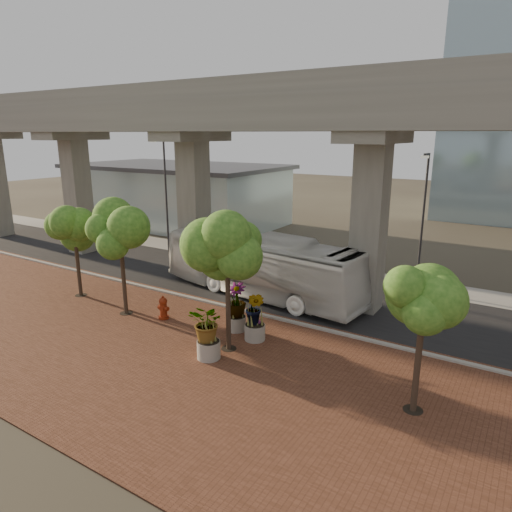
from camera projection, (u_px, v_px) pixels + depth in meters
The scene contains 18 objects.
ground at pixel (254, 299), 26.94m from camera, with size 160.00×160.00×0.00m, color #39332A.
brick_plaza at pixel (159, 352), 20.38m from camera, with size 70.00×13.00×0.06m, color brown.
asphalt_road at pixel (271, 290), 28.57m from camera, with size 90.00×8.00×0.04m, color black.
curb_strip at pixel (235, 309), 25.28m from camera, with size 70.00×0.25×0.16m, color #9C9992.
far_sidewalk at pixel (309, 268), 33.07m from camera, with size 90.00×3.00×0.06m, color #9C9992.
transit_viaduct at pixel (272, 172), 26.69m from camera, with size 72.00×5.60×12.40m.
station_pavilion at pixel (177, 193), 49.45m from camera, with size 23.00×13.00×6.30m.
transit_bus at pixel (261, 266), 27.15m from camera, with size 3.10×13.21×3.68m, color white.
fire_hydrant at pixel (163, 308), 23.86m from camera, with size 0.62×0.56×1.24m.
planter_front at pixel (208, 326), 19.40m from camera, with size 2.26×2.26×2.49m.
planter_right at pixel (236, 302), 22.22m from camera, with size 2.27×2.27×2.43m.
planter_left at pixel (255, 311), 21.18m from camera, with size 2.16×2.16×2.38m.
street_tree_far_west at pixel (74, 229), 26.41m from camera, with size 3.39×3.39×5.64m.
street_tree_near_west at pixel (120, 233), 23.56m from camera, with size 3.25×3.25×5.97m.
street_tree_near_east at pixel (227, 248), 19.42m from camera, with size 3.89×3.89×6.51m.
street_tree_far_east at pixel (424, 305), 15.03m from camera, with size 3.25×3.25×5.44m.
streetlamp_west at pixel (165, 188), 36.14m from camera, with size 0.45×1.31×9.07m.
streetlamp_east at pixel (423, 214), 27.06m from camera, with size 0.41×1.21×8.36m.
Camera 1 is at (13.54, -21.43, 9.47)m, focal length 32.00 mm.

